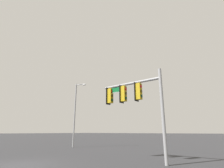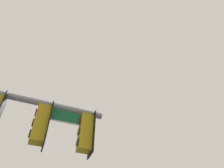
# 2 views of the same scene
# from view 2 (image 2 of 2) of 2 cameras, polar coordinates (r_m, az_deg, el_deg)

# --- Properties ---
(signal_pole_near) EXTENTS (4.61, 0.55, 5.73)m
(signal_pole_near) POSITION_cam_2_polar(r_m,az_deg,el_deg) (6.12, -26.24, -10.25)
(signal_pole_near) COLOR gray
(signal_pole_near) RESTS_ON ground_plane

